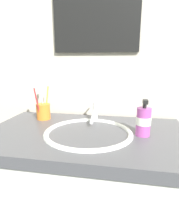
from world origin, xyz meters
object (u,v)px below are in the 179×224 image
Objects in this scene: toothbrush_red at (36,100)px; toothbrush_white at (42,96)px; toothbrush_cup at (43,112)px; wall_mirror at (96,7)px; faucet at (95,113)px; soap_dispenser at (144,121)px; toothbrush_yellow at (47,98)px.

toothbrush_white is at bearing 90.62° from toothbrush_red.
wall_mirror is at bearing 27.21° from toothbrush_cup.
soap_dispenser is at bearing -34.97° from faucet.
wall_mirror is at bearing 26.36° from toothbrush_yellow.
toothbrush_cup is at bearing -65.47° from toothbrush_white.
toothbrush_yellow reaches higher than soap_dispenser.
toothbrush_white is at bearing 176.17° from faucet.
toothbrush_white is 0.08m from toothbrush_red.
soap_dispenser is (0.52, -0.16, 0.02)m from toothbrush_cup.
wall_mirror reaches higher than soap_dispenser.
toothbrush_cup is 0.18× the size of wall_mirror.
toothbrush_red is at bearing -146.14° from wall_mirror.
soap_dispenser is at bearing -19.07° from toothbrush_white.
wall_mirror is at bearing 130.36° from soap_dispenser.
wall_mirror reaches higher than faucet.
faucet is 0.56m from wall_mirror.
toothbrush_yellow and toothbrush_red have the same top height.
faucet is 2.03× the size of toothbrush_cup.
toothbrush_white is 1.33× the size of soap_dispenser.
toothbrush_white reaches higher than toothbrush_cup.
toothbrush_cup is 0.08m from toothbrush_yellow.
wall_mirror is (-0.25, 0.30, 0.52)m from soap_dispenser.
toothbrush_yellow is 0.95× the size of toothbrush_white.
wall_mirror reaches higher than toothbrush_cup.
toothbrush_white is at bearing 160.93° from soap_dispenser.
toothbrush_red is (-0.03, -0.07, -0.00)m from toothbrush_yellow.
faucet is at bearing 1.19° from toothbrush_cup.
toothbrush_red reaches higher than faucet.
toothbrush_cup is at bearing -152.79° from wall_mirror.
faucet is at bearing -1.98° from toothbrush_yellow.
toothbrush_yellow is 0.07m from toothbrush_red.
faucet is 1.09× the size of soap_dispenser.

